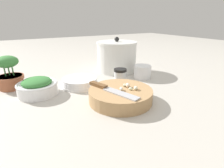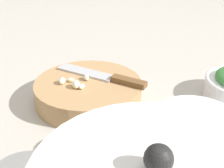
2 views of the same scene
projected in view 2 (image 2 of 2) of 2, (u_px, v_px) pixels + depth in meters
The scene contains 6 objects.
ground_plane at pixel (123, 104), 0.74m from camera, with size 5.00×5.00×0.00m, color #B2ADA3.
cutting_board at pixel (88, 92), 0.74m from camera, with size 0.25×0.25×0.05m.
chef_knife at pixel (106, 77), 0.74m from camera, with size 0.10×0.23×0.01m.
garlic_cloves at pixel (75, 82), 0.71m from camera, with size 0.08×0.07×0.02m.
spice_jar at pixel (101, 143), 0.55m from camera, with size 0.06×0.06×0.07m.
plate_stack at pixel (195, 124), 0.63m from camera, with size 0.18×0.18×0.04m.
Camera 2 is at (0.44, 0.45, 0.38)m, focal length 50.00 mm.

